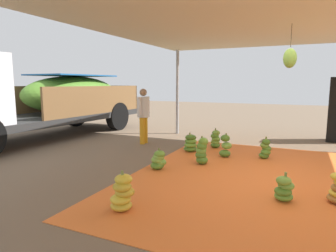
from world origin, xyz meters
The scene contains 13 objects.
ground_plane centered at (0.00, 3.00, 0.00)m, with size 40.00×40.00×0.00m, color brown.
tarp_orange centered at (0.00, 0.00, 0.01)m, with size 5.60×4.64×0.01m, color orange.
tent_canopy centered at (-0.01, -0.10, 2.74)m, with size 8.00×7.00×2.82m.
banana_bunch_0 centered at (1.51, 0.19, 0.22)m, with size 0.30×0.34×0.50m.
banana_bunch_1 centered at (-0.22, 2.01, 0.19)m, with size 0.37×0.37×0.42m.
banana_bunch_5 centered at (-2.11, 1.61, 0.24)m, with size 0.37×0.38×0.54m.
banana_bunch_6 centered at (2.14, 1.52, 0.23)m, with size 0.33×0.34×0.51m.
banana_bunch_7 centered at (1.31, 1.05, 0.24)m, with size 0.34×0.31×0.55m.
banana_bunch_8 centered at (0.49, 1.35, 0.27)m, with size 0.35×0.36×0.59m.
banana_bunch_9 centered at (-0.88, -0.33, 0.18)m, with size 0.35×0.34×0.43m.
banana_bunch_10 centered at (1.46, 1.96, 0.21)m, with size 0.45×0.45×0.47m.
cargo_truck_main centered at (1.06, 6.76, 1.24)m, with size 7.25×2.65×2.40m.
worker_0 centered at (1.88, 3.52, 0.90)m, with size 0.56×0.35×1.54m.
Camera 1 is at (-5.22, -0.48, 1.69)m, focal length 31.20 mm.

